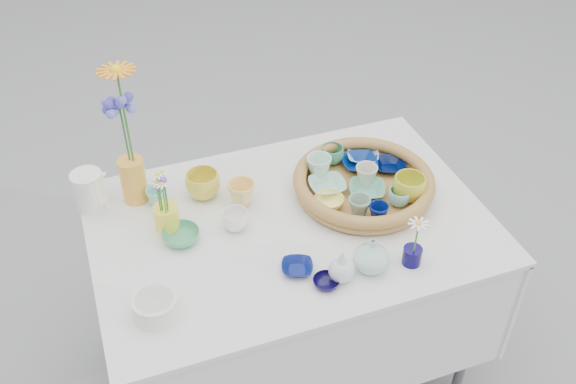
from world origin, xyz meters
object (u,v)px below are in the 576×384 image
object	(u,v)px
wicker_tray	(363,184)
bud_vase_seafoam	(372,255)
tall_vase_yellow	(134,180)
display_table	(290,364)

from	to	relation	value
wicker_tray	bud_vase_seafoam	size ratio (longest dim) A/B	4.24
bud_vase_seafoam	tall_vase_yellow	distance (m)	0.82
display_table	bud_vase_seafoam	world-z (taller)	bud_vase_seafoam
wicker_tray	bud_vase_seafoam	xyz separation A→B (m)	(-0.13, -0.33, 0.02)
bud_vase_seafoam	display_table	bearing A→B (deg)	118.46
display_table	bud_vase_seafoam	bearing A→B (deg)	-61.54
bud_vase_seafoam	tall_vase_yellow	size ratio (longest dim) A/B	0.70
wicker_tray	bud_vase_seafoam	world-z (taller)	bud_vase_seafoam
wicker_tray	tall_vase_yellow	xyz separation A→B (m)	(-0.72, 0.23, 0.04)
bud_vase_seafoam	tall_vase_yellow	bearing A→B (deg)	136.79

